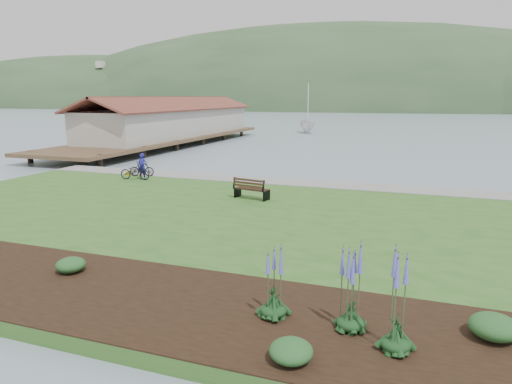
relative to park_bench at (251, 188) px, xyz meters
The scene contains 18 objects.
ground 2.26m from the park_bench, 63.08° to the right, with size 600.00×600.00×0.00m, color gray.
lawn 4.01m from the park_bench, 76.35° to the right, with size 34.00×20.00×0.40m, color #2E5C20.
shoreline_path 5.18m from the park_bench, 79.60° to the left, with size 34.00×2.20×0.03m, color gray.
garden_bed 12.29m from the park_bench, 71.33° to the right, with size 24.00×4.40×0.04m, color black.
far_hillside 169.47m from the park_bench, 82.91° to the left, with size 580.00×80.00×38.00m, color #2E4D2B, non-canonical shape.
pier_pavilion 32.04m from the park_bench, 126.59° to the left, with size 8.00×36.00×5.40m.
park_bench is the anchor object (origin of this frame).
person 8.72m from the park_bench, 160.52° to the left, with size 0.69×0.48×1.90m, color navy.
bicycle_a 9.03m from the park_bench, 162.57° to the left, with size 1.90×0.66×0.99m, color black.
bicycle_b 9.70m from the park_bench, 156.52° to the left, with size 1.58×0.46×0.95m, color black.
sailboat 47.62m from the park_bench, 100.02° to the left, with size 8.83×8.99×23.27m, color silver.
pannier 10.49m from the park_bench, 159.62° to the left, with size 0.17×0.27×0.29m, color gold.
echium_0 12.54m from the park_bench, 67.17° to the right, with size 0.62×0.62×1.86m.
echium_1 13.34m from the park_bench, 60.16° to the right, with size 0.62×0.62×2.26m.
echium_2 14.31m from the park_bench, 57.87° to the right, with size 0.62×0.62×2.30m.
shrub_0 11.03m from the park_bench, 97.88° to the right, with size 0.85×0.85×0.42m, color #1E4C21.
shrub_1 14.38m from the park_bench, 66.48° to the right, with size 0.86×0.86×0.43m, color #1E4C21.
shrub_2 14.48m from the park_bench, 48.85° to the right, with size 1.02×1.02×0.51m, color #1E4C21.
Camera 1 is at (6.85, -19.04, 5.44)m, focal length 32.00 mm.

